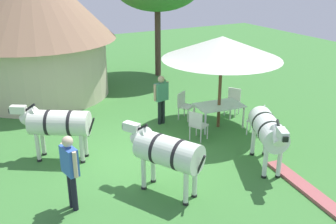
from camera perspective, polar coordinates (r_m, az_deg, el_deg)
The scene contains 14 objects.
ground_plane at distance 10.69m, azimuth -4.64°, elevation -6.37°, with size 36.00×36.00×0.00m, color #3C7935.
thatched_hut at distance 15.58m, azimuth -18.81°, elevation 12.13°, with size 5.89×5.89×5.18m.
shade_umbrella at distance 11.80m, azimuth 7.88°, elevation 9.27°, with size 3.61×3.61×2.87m.
patio_dining_table at distance 12.32m, azimuth 7.45°, elevation 0.72°, with size 1.54×1.04×0.74m.
patio_chair_near_lawn at distance 12.91m, azimuth 2.35°, elevation 1.19°, with size 0.59×0.58×0.90m.
patio_chair_west_end at distance 11.35m, azimuth 4.30°, elevation -1.74°, with size 0.57×0.58×0.90m.
patio_chair_near_hut at distance 12.02m, azimuth 13.03°, elevation -0.92°, with size 0.60×0.59×0.90m.
patio_chair_east_end at distance 13.48m, azimuth 9.47°, elevation 1.79°, with size 0.59×0.60×0.90m.
guest_beside_umbrella at distance 12.36m, azimuth -0.99°, elevation 2.45°, with size 0.57×0.27×1.60m.
standing_watcher at distance 8.31m, azimuth -14.11°, elevation -7.66°, with size 0.29×0.59×1.68m.
zebra_nearest_camera at distance 10.48m, azimuth -15.81°, elevation -1.62°, with size 1.95×1.42×1.55m.
zebra_by_umbrella at distance 10.00m, azimuth 14.43°, elevation -2.61°, with size 1.27×2.08×1.55m.
zebra_toward_hut at distance 8.61m, azimuth -0.19°, elevation -5.83°, with size 1.30×1.96×1.56m.
brick_patio_kerb at distance 9.65m, azimuth 19.77°, elevation -10.66°, with size 2.80×0.36×0.08m, color #A35253.
Camera 1 is at (-3.70, -8.73, 4.93)m, focal length 41.78 mm.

